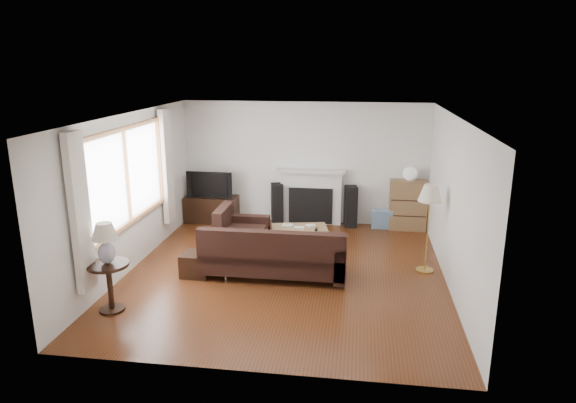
# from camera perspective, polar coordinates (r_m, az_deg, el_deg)

# --- Properties ---
(room) EXTENTS (5.10, 5.60, 2.54)m
(room) POSITION_cam_1_polar(r_m,az_deg,el_deg) (7.90, -0.30, 0.48)
(room) COLOR #582A13
(room) RESTS_ON ground
(window) EXTENTS (0.12, 2.74, 1.54)m
(window) POSITION_cam_1_polar(r_m,az_deg,el_deg) (8.35, -17.41, 2.70)
(window) COLOR brown
(window) RESTS_ON room
(curtain_near) EXTENTS (0.10, 0.35, 2.10)m
(curtain_near) POSITION_cam_1_polar(r_m,az_deg,el_deg) (7.06, -22.12, -1.23)
(curtain_near) COLOR white
(curtain_near) RESTS_ON room
(curtain_far) EXTENTS (0.10, 0.35, 2.10)m
(curtain_far) POSITION_cam_1_polar(r_m,az_deg,el_deg) (9.73, -13.31, 3.81)
(curtain_far) COLOR white
(curtain_far) RESTS_ON room
(fireplace) EXTENTS (1.40, 0.26, 1.15)m
(fireplace) POSITION_cam_1_polar(r_m,az_deg,el_deg) (10.59, 2.57, 0.55)
(fireplace) COLOR white
(fireplace) RESTS_ON room
(tv_stand) EXTENTS (1.09, 0.49, 0.54)m
(tv_stand) POSITION_cam_1_polar(r_m,az_deg,el_deg) (10.90, -8.46, -0.82)
(tv_stand) COLOR black
(tv_stand) RESTS_ON ground
(television) EXTENTS (0.95, 0.12, 0.55)m
(television) POSITION_cam_1_polar(r_m,az_deg,el_deg) (10.76, -8.57, 1.97)
(television) COLOR black
(television) RESTS_ON tv_stand
(speaker_left) EXTENTS (0.30, 0.33, 0.84)m
(speaker_left) POSITION_cam_1_polar(r_m,az_deg,el_deg) (10.63, -1.21, -0.23)
(speaker_left) COLOR black
(speaker_left) RESTS_ON ground
(speaker_right) EXTENTS (0.28, 0.32, 0.84)m
(speaker_right) POSITION_cam_1_polar(r_m,az_deg,el_deg) (10.50, 6.99, -0.54)
(speaker_right) COLOR black
(speaker_right) RESTS_ON ground
(bookshelf) EXTENTS (0.73, 0.35, 1.00)m
(bookshelf) POSITION_cam_1_polar(r_m,az_deg,el_deg) (10.51, 13.19, -0.39)
(bookshelf) COLOR brown
(bookshelf) RESTS_ON ground
(globe_lamp) EXTENTS (0.28, 0.28, 0.28)m
(globe_lamp) POSITION_cam_1_polar(r_m,az_deg,el_deg) (10.36, 13.40, 3.02)
(globe_lamp) COLOR white
(globe_lamp) RESTS_ON bookshelf
(sectional_sofa) EXTENTS (2.43, 1.78, 0.79)m
(sectional_sofa) POSITION_cam_1_polar(r_m,az_deg,el_deg) (8.07, -1.54, -5.61)
(sectional_sofa) COLOR black
(sectional_sofa) RESTS_ON ground
(coffee_table) EXTENTS (1.07, 0.72, 0.38)m
(coffee_table) POSITION_cam_1_polar(r_m,az_deg,el_deg) (9.34, 1.28, -3.95)
(coffee_table) COLOR olive
(coffee_table) RESTS_ON ground
(footstool) EXTENTS (0.44, 0.44, 0.37)m
(footstool) POSITION_cam_1_polar(r_m,az_deg,el_deg) (8.28, -10.15, -6.85)
(footstool) COLOR black
(footstool) RESTS_ON ground
(floor_lamp) EXTENTS (0.48, 0.48, 1.44)m
(floor_lamp) POSITION_cam_1_polar(r_m,az_deg,el_deg) (8.40, 15.25, -2.94)
(floor_lamp) COLOR gold
(floor_lamp) RESTS_ON ground
(side_table) EXTENTS (0.55, 0.55, 0.69)m
(side_table) POSITION_cam_1_polar(r_m,az_deg,el_deg) (7.39, -19.17, -8.97)
(side_table) COLOR black
(side_table) RESTS_ON ground
(table_lamp) EXTENTS (0.34, 0.34, 0.55)m
(table_lamp) POSITION_cam_1_polar(r_m,az_deg,el_deg) (7.16, -19.60, -4.44)
(table_lamp) COLOR silver
(table_lamp) RESTS_ON side_table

